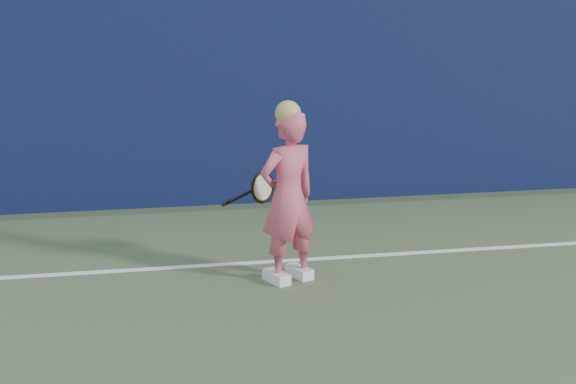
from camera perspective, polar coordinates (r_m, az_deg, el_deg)
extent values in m
cube|color=#0C1738|center=(9.75, -0.18, 6.75)|extent=(24.00, 0.40, 2.50)
imported|color=#CC4F66|center=(6.82, 0.00, -0.38)|extent=(0.64, 0.55, 1.49)
sphere|color=tan|center=(6.69, 0.00, 5.59)|extent=(0.22, 0.22, 0.22)
cube|color=white|center=(7.09, 0.80, -5.73)|extent=(0.22, 0.30, 0.10)
cube|color=white|center=(6.96, -0.82, -6.09)|extent=(0.22, 0.30, 0.10)
torus|color=black|center=(7.19, -1.82, 0.34)|extent=(0.26, 0.22, 0.30)
torus|color=yellow|center=(7.19, -1.82, 0.34)|extent=(0.21, 0.18, 0.24)
cylinder|color=beige|center=(7.19, -1.82, 0.34)|extent=(0.20, 0.17, 0.24)
cylinder|color=black|center=(7.10, -3.40, -0.32)|extent=(0.25, 0.15, 0.10)
cylinder|color=black|center=(7.06, -4.31, -0.74)|extent=(0.12, 0.09, 0.06)
cube|color=white|center=(7.62, 3.36, -4.69)|extent=(11.00, 0.08, 0.01)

